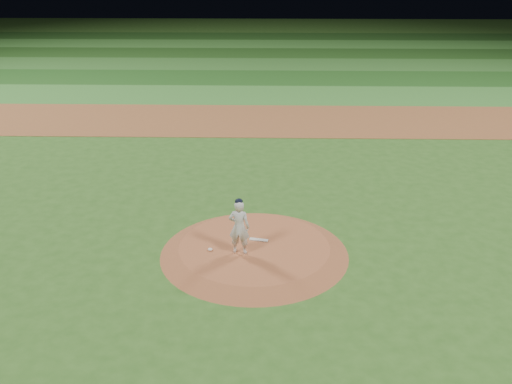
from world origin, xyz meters
name	(u,v)px	position (x,y,z in m)	size (l,w,h in m)	color
ground	(254,253)	(0.00, 0.00, 0.00)	(120.00, 120.00, 0.00)	#2D5C1D
infield_dirt_band	(261,120)	(0.00, 14.00, 0.01)	(70.00, 6.00, 0.02)	brown
outfield_stripe_0	(263,95)	(0.00, 19.50, 0.01)	(70.00, 5.00, 0.02)	#34782B
outfield_stripe_1	(264,78)	(0.00, 24.50, 0.01)	(70.00, 5.00, 0.02)	#1C4D18
outfield_stripe_2	(264,64)	(0.00, 29.50, 0.01)	(70.00, 5.00, 0.02)	#2D6725
outfield_stripe_3	(265,53)	(0.00, 34.50, 0.01)	(70.00, 5.00, 0.02)	#1D4616
outfield_stripe_4	(265,44)	(0.00, 39.50, 0.01)	(70.00, 5.00, 0.02)	#337329
outfield_stripe_5	(266,36)	(0.00, 44.50, 0.01)	(70.00, 5.00, 0.02)	#1B4416
pitchers_mound	(254,250)	(0.00, 0.00, 0.12)	(5.50, 5.50, 0.25)	#9C5430
pitching_rubber	(259,240)	(0.12, 0.35, 0.26)	(0.56, 0.14, 0.03)	silver
rosin_bag	(210,249)	(-1.26, -0.31, 0.29)	(0.13, 0.13, 0.07)	white
pitcher_on_mound	(239,227)	(-0.41, -0.41, 1.08)	(0.64, 0.47, 1.68)	silver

